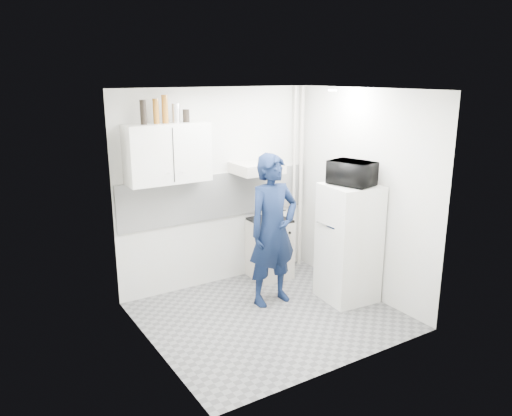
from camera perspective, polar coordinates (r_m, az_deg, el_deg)
floor at (r=6.01m, az=1.56°, el=-12.23°), size 2.80×2.80×0.00m
ceiling at (r=5.34m, az=1.77°, el=13.40°), size 2.80×2.80×0.00m
wall_back at (r=6.58m, az=-4.38°, el=2.25°), size 2.80×0.00×2.80m
wall_left at (r=4.93m, az=-12.04°, el=-2.46°), size 0.00×2.60×2.60m
wall_right at (r=6.39m, az=12.17°, el=1.57°), size 0.00×2.60×2.60m
person at (r=6.02m, az=1.95°, el=-2.55°), size 0.70×0.47×1.86m
stove at (r=6.95m, az=1.57°, el=-4.71°), size 0.51×0.51×0.81m
fridge at (r=6.28m, az=10.54°, el=-3.96°), size 0.66×0.66×1.47m
stove_top at (r=6.82m, az=1.59°, el=-1.39°), size 0.49×0.49×0.03m
saucepan at (r=6.81m, az=1.89°, el=-0.79°), size 0.20×0.20×0.11m
microwave at (r=6.05m, az=10.94°, el=3.93°), size 0.59×0.47×0.29m
bottle_b at (r=5.86m, az=-12.77°, el=10.63°), size 0.07×0.07×0.28m
bottle_c at (r=5.91m, az=-11.37°, el=10.79°), size 0.07×0.07×0.29m
bottle_d at (r=5.95m, az=-10.37°, el=11.05°), size 0.07×0.07×0.33m
canister_a at (r=6.01m, az=-9.15°, el=10.66°), size 0.09×0.09×0.22m
canister_b at (r=6.06m, az=-7.99°, el=10.39°), size 0.08×0.08×0.15m
upper_cabinet at (r=6.01m, az=-10.08°, el=6.18°), size 1.00×0.35×0.70m
range_hood at (r=6.53m, az=0.10°, el=4.62°), size 0.60×0.50×0.14m
backsplash at (r=6.59m, az=-4.30°, el=1.38°), size 2.74×0.03×0.60m
pipe_a at (r=7.20m, az=5.13°, el=3.35°), size 0.05×0.05×2.60m
pipe_b at (r=7.12m, az=4.36°, el=3.25°), size 0.04×0.04×2.60m
ceiling_spot_fixture at (r=6.10m, az=8.73°, el=13.17°), size 0.10×0.10×0.02m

